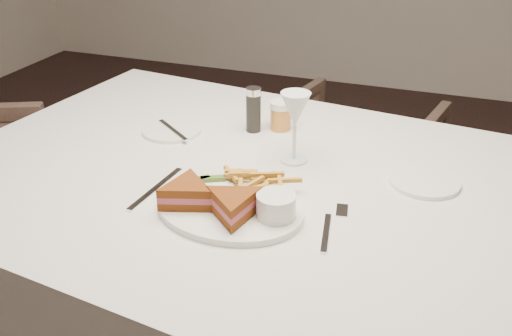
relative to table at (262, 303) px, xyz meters
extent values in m
plane|color=black|center=(-0.31, 0.36, -0.38)|extent=(5.00, 5.00, 0.00)
cube|color=silver|center=(0.00, 0.00, 0.00)|extent=(1.67, 1.22, 0.75)
imported|color=#4B372E|center=(0.03, 1.00, -0.06)|extent=(0.71, 0.68, 0.62)
ellipsoid|color=white|center=(-0.02, -0.16, 0.38)|extent=(0.35, 0.29, 0.01)
cube|color=silver|center=(-0.21, -0.13, 0.38)|extent=(0.03, 0.21, 0.00)
cylinder|color=white|center=(-0.32, 0.16, 0.38)|extent=(0.16, 0.16, 0.01)
cylinder|color=white|center=(0.35, 0.10, 0.38)|extent=(0.16, 0.16, 0.01)
cylinder|color=black|center=(-0.11, 0.24, 0.44)|extent=(0.04, 0.04, 0.12)
cylinder|color=#C57B2F|center=(-0.05, 0.28, 0.42)|extent=(0.06, 0.06, 0.08)
cube|color=#456624|center=(-0.09, -0.08, 0.40)|extent=(0.06, 0.04, 0.01)
cube|color=#456624|center=(-0.12, -0.09, 0.40)|extent=(0.05, 0.05, 0.01)
cylinder|color=white|center=(0.09, -0.17, 0.42)|extent=(0.08, 0.08, 0.05)
camera|label=1|loc=(0.38, -1.10, 1.01)|focal=40.00mm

